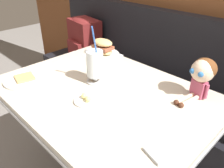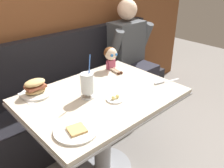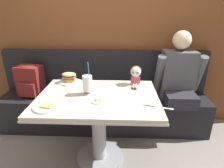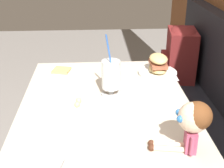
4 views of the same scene
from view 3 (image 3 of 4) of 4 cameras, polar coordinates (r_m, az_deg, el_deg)
name	(u,v)px [view 3 (image 3 of 4)]	position (r m, az deg, el deg)	size (l,w,h in m)	color
wood_panel_wall	(104,33)	(2.46, -2.30, 15.22)	(4.40, 0.08, 2.40)	brown
booth_bench	(104,103)	(2.49, -2.43, -5.90)	(2.60, 0.48, 1.00)	black
diner_table	(99,114)	(1.83, -4.09, -9.06)	(1.11, 0.81, 0.74)	beige
toast_plate	(49,106)	(1.63, -18.62, -6.29)	(0.25, 0.25, 0.03)	white
milkshake_glass	(88,84)	(1.74, -7.42, 0.00)	(0.10, 0.10, 0.32)	silver
sandwich_plate	(69,79)	(2.07, -12.81, 1.60)	(0.22, 0.22, 0.12)	white
butter_saucer	(98,101)	(1.62, -4.17, -5.12)	(0.12, 0.12, 0.04)	white
butter_knife	(153,106)	(1.58, 12.38, -6.53)	(0.23, 0.08, 0.01)	silver
seated_doll	(136,73)	(1.96, 7.19, 3.43)	(0.13, 0.23, 0.20)	#B74C6B
backpack	(30,79)	(2.57, -23.56, 1.26)	(0.32, 0.28, 0.41)	maroon
diner_patron	(178,76)	(2.37, 19.39, 2.42)	(0.55, 0.48, 0.81)	#4C5156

